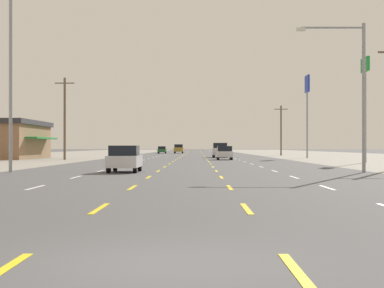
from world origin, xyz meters
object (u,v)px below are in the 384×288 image
at_px(hatchback_inner_right_near, 225,153).
at_px(suv_inner_right_mid, 220,150).
at_px(streetlight_left_row_0, 18,67).
at_px(pole_sign_right_row_2, 307,94).
at_px(hatchback_inner_left_nearest, 125,159).
at_px(streetlight_right_row_0, 356,85).
at_px(hatchback_far_left_midfar, 162,150).
at_px(suv_inner_left_far, 179,149).
at_px(pole_sign_right_row_1, 365,84).

bearing_deg(hatchback_inner_right_near, suv_inner_right_mid, 89.97).
distance_m(suv_inner_right_mid, streetlight_left_row_0, 49.93).
relative_size(suv_inner_right_mid, pole_sign_right_row_2, 0.46).
distance_m(hatchback_inner_left_nearest, pole_sign_right_row_2, 48.26).
relative_size(hatchback_inner_left_nearest, streetlight_left_row_0, 0.37).
relative_size(hatchback_inner_right_near, streetlight_right_row_0, 0.46).
distance_m(hatchback_far_left_midfar, suv_inner_left_far, 6.42).
distance_m(streetlight_left_row_0, streetlight_right_row_0, 19.49).
relative_size(suv_inner_right_mid, suv_inner_left_far, 1.00).
height_order(hatchback_far_left_midfar, pole_sign_right_row_2, pole_sign_right_row_2).
relative_size(hatchback_inner_right_near, suv_inner_left_far, 0.80).
distance_m(suv_inner_left_far, streetlight_left_row_0, 101.50).
xyz_separation_m(hatchback_inner_left_nearest, suv_inner_left_far, (0.18, 100.97, 0.24)).
bearing_deg(hatchback_far_left_midfar, hatchback_inner_left_nearest, -88.07).
xyz_separation_m(suv_inner_right_mid, streetlight_right_row_0, (6.02, -47.82, 3.98)).
relative_size(streetlight_left_row_0, streetlight_right_row_0, 1.23).
distance_m(hatchback_inner_left_nearest, pole_sign_right_row_1, 29.13).
distance_m(hatchback_inner_left_nearest, streetlight_right_row_0, 13.97).
bearing_deg(streetlight_left_row_0, hatchback_far_left_midfar, 88.25).
bearing_deg(suv_inner_left_far, hatchback_inner_right_near, -83.97).
distance_m(pole_sign_right_row_2, streetlight_left_row_0, 50.60).
relative_size(hatchback_inner_left_nearest, hatchback_far_left_midfar, 1.00).
bearing_deg(streetlight_left_row_0, pole_sign_right_row_1, 39.09).
bearing_deg(pole_sign_right_row_2, hatchback_inner_right_near, -137.17).
distance_m(suv_inner_left_far, streetlight_right_row_0, 102.10).
bearing_deg(pole_sign_right_row_1, hatchback_far_left_midfar, 106.89).
bearing_deg(hatchback_inner_left_nearest, streetlight_left_row_0, -178.10).
bearing_deg(pole_sign_right_row_2, hatchback_far_left_midfar, 112.77).
distance_m(hatchback_inner_right_near, streetlight_right_row_0, 34.65).
bearing_deg(pole_sign_right_row_2, suv_inner_right_mid, 161.85).
relative_size(hatchback_inner_right_near, pole_sign_right_row_1, 0.41).
xyz_separation_m(pole_sign_right_row_1, pole_sign_right_row_2, (-1.10, 23.33, 1.06)).
height_order(streetlight_left_row_0, streetlight_right_row_0, streetlight_left_row_0).
relative_size(suv_inner_right_mid, streetlight_right_row_0, 0.57).
xyz_separation_m(hatchback_far_left_midfar, pole_sign_right_row_1, (22.73, -74.87, 6.42)).
xyz_separation_m(hatchback_inner_right_near, hatchback_far_left_midfar, (-10.50, 61.86, 0.00)).
xyz_separation_m(hatchback_far_left_midfar, streetlight_right_row_0, (16.53, -95.72, 4.23)).
height_order(suv_inner_right_mid, streetlight_left_row_0, streetlight_left_row_0).
bearing_deg(hatchback_inner_left_nearest, streetlight_right_row_0, -0.87).
bearing_deg(suv_inner_left_far, streetlight_left_row_0, -93.57).
relative_size(hatchback_inner_left_nearest, streetlight_right_row_0, 0.46).
bearing_deg(suv_inner_right_mid, suv_inner_left_far, 97.60).
height_order(suv_inner_left_far, pole_sign_right_row_1, pole_sign_right_row_1).
distance_m(pole_sign_right_row_1, streetlight_right_row_0, 21.86).
xyz_separation_m(hatchback_far_left_midfar, streetlight_left_row_0, (-2.93, -95.72, 5.29)).
height_order(hatchback_inner_left_nearest, suv_inner_right_mid, suv_inner_right_mid).
xyz_separation_m(streetlight_left_row_0, streetlight_right_row_0, (19.46, -0.00, -1.06)).
xyz_separation_m(hatchback_inner_left_nearest, suv_inner_right_mid, (7.30, 47.62, 0.24)).
xyz_separation_m(hatchback_inner_left_nearest, pole_sign_right_row_1, (19.52, 20.65, 6.42)).
bearing_deg(hatchback_inner_right_near, pole_sign_right_row_2, 42.83).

